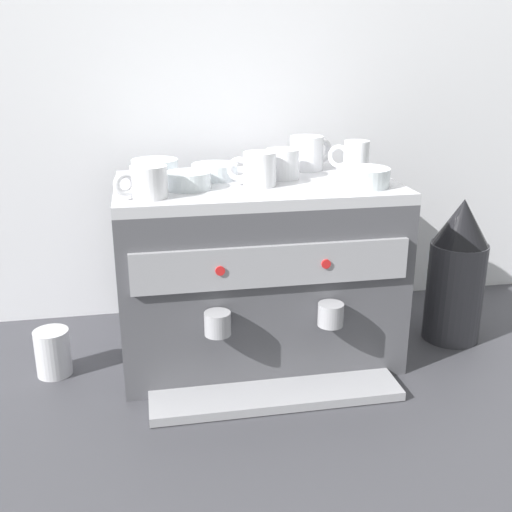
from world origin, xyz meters
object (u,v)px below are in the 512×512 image
object	(u,v)px
ceramic_cup_3	(308,153)
ceramic_bowl_3	(215,172)
espresso_machine	(256,271)
ceramic_bowl_2	(188,181)
ceramic_cup_0	(354,158)
coffee_grinder	(457,272)
ceramic_bowl_1	(155,168)
ceramic_cup_2	(281,164)
ceramic_cup_1	(259,169)
milk_pitcher	(53,352)
ceramic_bowl_0	(363,178)
ceramic_cup_4	(147,182)

from	to	relation	value
ceramic_cup_3	ceramic_bowl_3	bearing A→B (deg)	-163.56
ceramic_bowl_3	espresso_machine	bearing A→B (deg)	-30.76
ceramic_bowl_2	ceramic_cup_0	bearing A→B (deg)	11.11
espresso_machine	coffee_grinder	bearing A→B (deg)	-2.81
coffee_grinder	ceramic_bowl_1	bearing A→B (deg)	169.88
espresso_machine	ceramic_cup_2	bearing A→B (deg)	24.57
ceramic_cup_2	ceramic_bowl_2	xyz separation A→B (m)	(-0.22, -0.07, -0.02)
ceramic_bowl_3	coffee_grinder	world-z (taller)	ceramic_bowl_3
ceramic_cup_0	ceramic_bowl_2	size ratio (longest dim) A/B	0.91
ceramic_cup_1	milk_pitcher	xyz separation A→B (m)	(-0.49, 0.01, -0.42)
coffee_grinder	ceramic_cup_0	bearing A→B (deg)	166.19
ceramic_cup_1	coffee_grinder	distance (m)	0.59
ceramic_bowl_0	milk_pitcher	world-z (taller)	ceramic_bowl_0
ceramic_bowl_1	ceramic_bowl_2	size ratio (longest dim) A/B	1.11
ceramic_bowl_0	ceramic_bowl_3	world-z (taller)	ceramic_bowl_0
ceramic_bowl_1	milk_pitcher	world-z (taller)	ceramic_bowl_1
ceramic_cup_4	coffee_grinder	bearing A→B (deg)	6.36
ceramic_cup_2	ceramic_bowl_0	xyz separation A→B (m)	(0.16, -0.12, -0.01)
milk_pitcher	ceramic_bowl_3	bearing A→B (deg)	11.79
espresso_machine	milk_pitcher	size ratio (longest dim) A/B	5.82
ceramic_cup_3	milk_pitcher	world-z (taller)	ceramic_cup_3
ceramic_cup_3	coffee_grinder	distance (m)	0.49
ceramic_bowl_1	ceramic_bowl_2	distance (m)	0.16
ceramic_bowl_1	coffee_grinder	size ratio (longest dim) A/B	0.30
ceramic_cup_0	ceramic_cup_4	bearing A→B (deg)	-163.16
ceramic_bowl_1	coffee_grinder	world-z (taller)	ceramic_bowl_1
ceramic_bowl_0	milk_pitcher	bearing A→B (deg)	175.36
ceramic_cup_4	ceramic_cup_3	bearing A→B (deg)	30.27
ceramic_cup_1	ceramic_cup_3	xyz separation A→B (m)	(0.16, 0.17, 0.00)
ceramic_cup_2	milk_pitcher	distance (m)	0.69
ceramic_cup_4	ceramic_bowl_0	size ratio (longest dim) A/B	0.94
ceramic_cup_3	ceramic_bowl_0	xyz separation A→B (m)	(0.07, -0.21, -0.02)
ceramic_cup_2	ceramic_cup_4	world-z (taller)	ceramic_cup_2
espresso_machine	ceramic_bowl_3	xyz separation A→B (m)	(-0.09, 0.05, 0.24)
ceramic_cup_1	milk_pitcher	distance (m)	0.64
ceramic_cup_1	ceramic_cup_2	size ratio (longest dim) A/B	0.99
ceramic_cup_3	ceramic_bowl_2	size ratio (longest dim) A/B	1.21
ceramic_cup_0	ceramic_cup_4	size ratio (longest dim) A/B	0.81
espresso_machine	ceramic_cup_0	bearing A→B (deg)	9.16
ceramic_cup_1	ceramic_bowl_2	xyz separation A→B (m)	(-0.16, -0.00, -0.02)
ceramic_bowl_1	coffee_grinder	bearing A→B (deg)	-10.12
espresso_machine	ceramic_bowl_0	bearing A→B (deg)	-21.18
espresso_machine	ceramic_cup_0	xyz separation A→B (m)	(0.25, 0.04, 0.26)
espresso_machine	ceramic_bowl_3	distance (m)	0.26
ceramic_cup_3	ceramic_cup_4	world-z (taller)	ceramic_cup_3
ceramic_bowl_3	ceramic_cup_2	bearing A→B (deg)	-8.94
ceramic_bowl_1	ceramic_cup_1	bearing A→B (deg)	-32.93
ceramic_cup_2	milk_pitcher	world-z (taller)	ceramic_cup_2
ceramic_cup_1	ceramic_bowl_2	distance (m)	0.16
ceramic_bowl_2	ceramic_bowl_0	bearing A→B (deg)	-7.00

